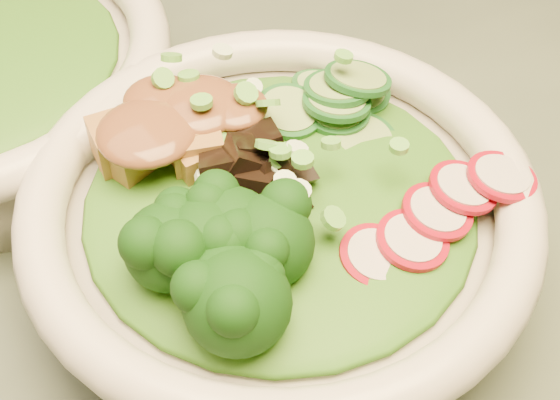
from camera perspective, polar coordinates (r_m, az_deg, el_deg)
salad_bowl at (r=0.45m, az=0.00°, el=-1.76°), size 0.29×0.29×0.08m
lettuce_bed at (r=0.44m, az=0.00°, el=0.09°), size 0.22×0.22×0.03m
broccoli_florets at (r=0.38m, az=-4.19°, el=-5.06°), size 0.11×0.10×0.05m
radish_slices at (r=0.42m, az=9.10°, el=-2.46°), size 0.13×0.08×0.02m
cucumber_slices at (r=0.47m, az=4.01°, el=6.90°), size 0.10×0.10×0.04m
mushroom_heap at (r=0.43m, az=-1.59°, el=2.08°), size 0.10×0.10×0.04m
tofu_cubes at (r=0.45m, az=-7.74°, el=4.27°), size 0.12×0.10×0.04m
peanut_sauce at (r=0.44m, az=-7.92°, el=5.58°), size 0.08×0.06×0.02m
scallion_garnish at (r=0.42m, az=0.00°, el=2.52°), size 0.21×0.21×0.03m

